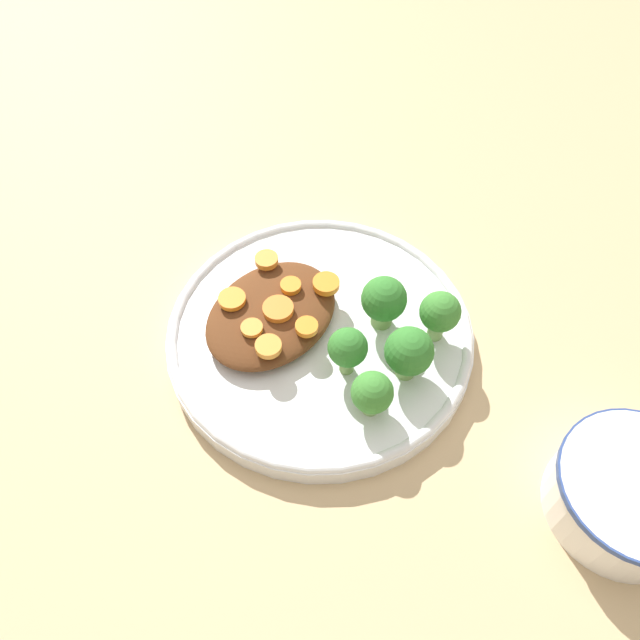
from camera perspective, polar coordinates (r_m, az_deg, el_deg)
The scene contains 17 objects.
ground_plane at distance 0.58m, azimuth 0.00°, elevation -1.95°, with size 4.00×4.00×0.00m, color tan.
plate at distance 0.57m, azimuth 0.00°, elevation -1.26°, with size 0.28×0.28×0.02m.
dip_bowl at distance 0.53m, azimuth 26.51°, elevation -13.99°, with size 0.12×0.12×0.05m.
stew_mound at distance 0.56m, azimuth -4.48°, elevation 0.58°, with size 0.13×0.10×0.02m, color #5B3319.
broccoli_floret_0 at distance 0.52m, azimuth 8.13°, elevation -2.95°, with size 0.04×0.04×0.05m.
broccoli_floret_1 at distance 0.55m, azimuth 5.85°, elevation 1.77°, with size 0.04×0.04×0.05m.
broccoli_floret_2 at distance 0.52m, azimuth 2.55°, elevation -2.64°, with size 0.03×0.03×0.05m.
broccoli_floret_3 at distance 0.54m, azimuth 10.90°, elevation 0.61°, with size 0.04×0.04×0.05m.
broccoli_floret_4 at distance 0.50m, azimuth 4.79°, elevation -6.70°, with size 0.03×0.03×0.05m.
carrot_slice_0 at distance 0.56m, azimuth -2.69°, elevation 3.15°, with size 0.02×0.02×0.01m, color orange.
carrot_slice_1 at distance 0.54m, azimuth -1.57°, elevation -0.41°, with size 0.02×0.02×0.01m, color orange.
carrot_slice_2 at distance 0.53m, azimuth -4.74°, elevation -2.42°, with size 0.02×0.02×0.01m, color orange.
carrot_slice_3 at distance 0.56m, azimuth -8.05°, elevation 1.91°, with size 0.02×0.02×0.01m, color orange.
carrot_slice_4 at distance 0.59m, azimuth -4.91°, elevation 5.51°, with size 0.02×0.02×0.01m, color orange.
carrot_slice_5 at distance 0.56m, azimuth 0.56°, elevation 3.34°, with size 0.02×0.02×0.01m, color orange.
carrot_slice_6 at distance 0.54m, azimuth -6.25°, elevation -0.72°, with size 0.02×0.02×0.00m, color orange.
carrot_slice_7 at distance 0.55m, azimuth -3.85°, elevation 1.02°, with size 0.03×0.03×0.01m, color orange.
Camera 1 is at (0.26, 0.20, 0.48)m, focal length 35.00 mm.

